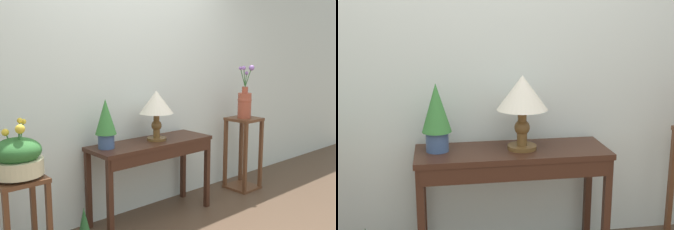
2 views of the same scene
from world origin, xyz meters
The scene contains 4 objects.
back_wall_with_art centered at (0.00, 1.36, 1.40)m, with size 9.00×0.10×2.80m.
console_table centered at (0.14, 1.04, 0.63)m, with size 1.20×0.42×0.74m.
table_lamp centered at (0.21, 1.06, 1.07)m, with size 0.32×0.32×0.46m.
potted_plant_on_console centered at (-0.32, 1.10, 0.97)m, with size 0.18×0.18×0.42m.
Camera 2 is at (-0.31, -1.56, 1.57)m, focal length 47.55 mm.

